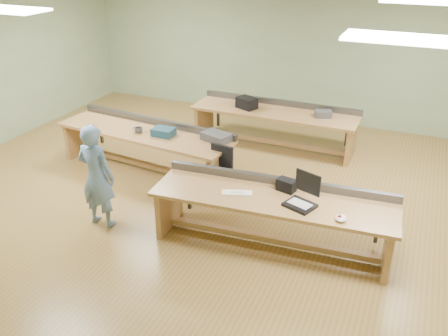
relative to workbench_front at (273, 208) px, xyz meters
The scene contains 21 objects.
floor 1.65m from the workbench_front, 137.54° to the left, with size 10.00×10.00×0.00m, color olive.
ceiling 2.89m from the workbench_front, 137.54° to the left, with size 10.00×10.00×0.00m, color silver.
wall_back 5.26m from the workbench_front, 102.76° to the left, with size 10.00×0.04×3.00m, color #8EA37B.
wall_front 3.30m from the workbench_front, 111.15° to the right, with size 10.00×0.04×3.00m, color #8EA37B.
fluor_panels 2.86m from the workbench_front, 137.54° to the left, with size 6.20×3.50×0.03m.
workbench_front is the anchor object (origin of this frame).
workbench_mid 3.09m from the workbench_front, 154.44° to the left, with size 3.34×1.19×0.86m.
workbench_back 3.41m from the workbench_front, 107.29° to the left, with size 3.26×0.89×0.86m.
person 2.51m from the workbench_front, 168.71° to the right, with size 0.57×0.37×1.56m, color #6886AA.
laptop_base 0.46m from the workbench_front, 17.58° to the right, with size 0.37×0.30×0.04m, color black.
laptop_screen 0.65m from the workbench_front, ahead, with size 0.37×0.02×0.29m, color black.
keyboard 0.52m from the workbench_front, 164.72° to the right, with size 0.41×0.14×0.02m, color white.
trackball_mouse 0.99m from the workbench_front, 15.09° to the right, with size 0.14×0.16×0.07m, color white.
camera_bag 0.36m from the workbench_front, 62.80° to the left, with size 0.25×0.16×0.17m, color black.
task_chair 1.52m from the workbench_front, 143.63° to the left, with size 0.53×0.53×0.86m.
parts_bin_teal 2.71m from the workbench_front, 151.80° to the left, with size 0.37×0.28×0.13m, color #163748.
parts_bin_grey 2.06m from the workbench_front, 135.60° to the left, with size 0.48×0.30×0.13m, color #3A3A3D.
mug 3.08m from the workbench_front, 156.94° to the left, with size 0.13×0.13×0.10m, color #3A3A3D.
drinks_can 3.14m from the workbench_front, 157.98° to the left, with size 0.06×0.06×0.12m, color silver.
storage_box_back 3.55m from the workbench_front, 116.39° to the left, with size 0.38×0.27×0.22m, color black.
tray_back 3.27m from the workbench_front, 91.16° to the left, with size 0.30×0.22×0.12m, color #3A3A3D.
Camera 1 is at (2.68, -6.29, 3.84)m, focal length 38.00 mm.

